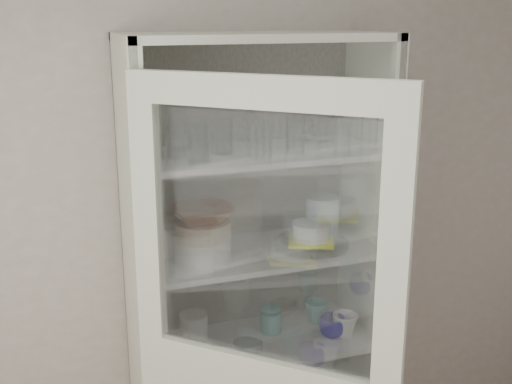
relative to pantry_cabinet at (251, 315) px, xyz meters
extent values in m
cube|color=#C1B09F|center=(-0.20, 0.16, 0.36)|extent=(3.60, 0.02, 2.60)
cube|color=silver|center=(-0.48, -0.06, 0.11)|extent=(0.03, 0.45, 2.10)
cube|color=silver|center=(0.48, -0.06, 0.11)|extent=(0.03, 0.45, 2.10)
cube|color=slate|center=(0.00, 0.15, 0.11)|extent=(1.00, 0.03, 2.10)
cube|color=silver|center=(0.00, -0.06, 1.14)|extent=(1.00, 0.45, 0.03)
cube|color=white|center=(0.00, -0.08, -0.09)|extent=(0.94, 0.42, 0.02)
cube|color=white|center=(0.00, -0.08, 0.31)|extent=(0.94, 0.42, 0.02)
cube|color=white|center=(0.00, -0.08, 0.71)|extent=(0.94, 0.42, 0.02)
cube|color=silver|center=(-0.17, -0.60, 1.01)|extent=(0.68, 0.65, 0.10)
cube|color=silver|center=(-0.47, -0.32, 0.56)|extent=(0.09, 0.09, 0.80)
cube|color=silver|center=(0.12, -0.88, 0.56)|extent=(0.09, 0.09, 0.80)
cube|color=silver|center=(-0.17, -0.60, 0.56)|extent=(0.53, 0.51, 0.78)
cylinder|color=silver|center=(-0.26, -0.18, 0.79)|extent=(0.09, 0.09, 0.14)
cylinder|color=silver|center=(-0.26, -0.18, 0.79)|extent=(0.08, 0.08, 0.14)
cylinder|color=silver|center=(-0.03, -0.22, 0.78)|extent=(0.07, 0.07, 0.12)
cylinder|color=silver|center=(-0.05, -0.20, 0.79)|extent=(0.09, 0.09, 0.14)
cylinder|color=silver|center=(0.28, -0.22, 0.78)|extent=(0.08, 0.08, 0.13)
cylinder|color=silver|center=(0.11, -0.18, 0.79)|extent=(0.09, 0.09, 0.14)
cylinder|color=silver|center=(0.41, -0.20, 0.79)|extent=(0.07, 0.07, 0.13)
cylinder|color=silver|center=(-0.39, -0.07, 0.79)|extent=(0.08, 0.08, 0.13)
cylinder|color=silver|center=(-0.31, -0.08, 0.78)|extent=(0.06, 0.06, 0.13)
cylinder|color=silver|center=(-0.13, -0.08, 0.78)|extent=(0.08, 0.08, 0.13)
cylinder|color=white|center=(-0.23, -0.09, 0.36)|extent=(0.22, 0.22, 0.08)
cylinder|color=white|center=(-0.35, 0.07, 0.38)|extent=(0.23, 0.23, 0.11)
cylinder|color=beige|center=(-0.23, -0.09, 0.44)|extent=(0.28, 0.28, 0.07)
imported|color=brown|center=(-0.23, -0.09, 0.50)|extent=(0.24, 0.24, 0.06)
cylinder|color=silver|center=(0.22, -0.10, 0.33)|extent=(0.39, 0.39, 0.02)
cube|color=#FFF019|center=(0.22, -0.10, 0.34)|extent=(0.23, 0.23, 0.01)
cylinder|color=white|center=(0.22, -0.10, 0.38)|extent=(0.20, 0.20, 0.07)
cylinder|color=silver|center=(0.30, -0.03, 0.41)|extent=(0.14, 0.14, 0.18)
imported|color=#080D95|center=(0.31, -0.14, -0.04)|extent=(0.14, 0.14, 0.09)
imported|color=teal|center=(0.30, 0.00, -0.03)|extent=(0.12, 0.12, 0.10)
imported|color=white|center=(0.36, -0.16, -0.03)|extent=(0.13, 0.13, 0.10)
cylinder|color=teal|center=(0.08, -0.02, -0.03)|extent=(0.09, 0.09, 0.09)
ellipsoid|color=teal|center=(0.08, -0.02, 0.02)|extent=(0.09, 0.09, 0.02)
cylinder|color=silver|center=(-0.07, -0.14, -0.06)|extent=(0.10, 0.10, 0.04)
cylinder|color=white|center=(-0.25, -0.02, -0.01)|extent=(0.14, 0.14, 0.14)
camera|label=1|loc=(-0.81, -2.32, 1.23)|focal=45.00mm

